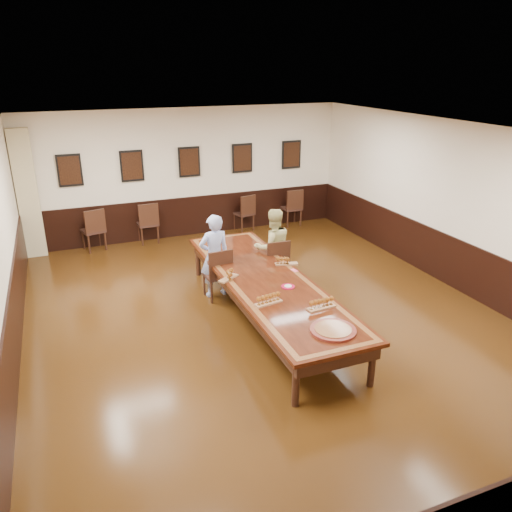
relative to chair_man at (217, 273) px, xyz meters
name	(u,v)px	position (x,y,z in m)	size (l,w,h in m)	color
floor	(267,319)	(0.53, -1.15, -0.52)	(8.00, 10.00, 0.02)	black
ceiling	(268,132)	(0.53, -1.15, 2.70)	(8.00, 10.00, 0.02)	white
wall_back	(189,173)	(0.53, 3.86, 1.09)	(8.00, 0.02, 3.20)	#F4E6CC
wall_right	(460,207)	(4.54, -1.15, 1.09)	(0.02, 10.00, 3.20)	#F4E6CC
chair_man	(217,273)	(0.00, 0.00, 0.00)	(0.47, 0.52, 1.01)	#311B15
chair_woman	(275,263)	(1.22, 0.07, 0.00)	(0.47, 0.51, 1.01)	#311B15
spare_chair_a	(93,229)	(-1.93, 3.59, 0.01)	(0.48, 0.52, 1.03)	#311B15
spare_chair_b	(147,222)	(-0.64, 3.64, 0.01)	(0.48, 0.53, 1.03)	#311B15
spare_chair_c	(244,212)	(1.92, 3.69, -0.02)	(0.46, 0.50, 0.97)	#311B15
spare_chair_d	(291,207)	(3.28, 3.60, 0.01)	(0.48, 0.52, 1.02)	#311B15
person_man	(214,256)	(-0.01, 0.11, 0.30)	(0.59, 0.39, 1.61)	#5370D0
person_woman	(273,247)	(1.22, 0.18, 0.28)	(0.78, 0.61, 1.57)	#D0C882
pink_phone	(294,270)	(1.13, -0.97, 0.25)	(0.07, 0.15, 0.01)	#FF5475
curtain	(27,195)	(-3.22, 3.67, 0.94)	(0.45, 0.18, 2.90)	#C6B788
wainscoting	(267,293)	(0.53, -1.15, -0.01)	(8.00, 10.00, 1.00)	black
conference_table	(267,287)	(0.53, -1.15, 0.11)	(1.40, 5.00, 0.76)	black
posters	(189,162)	(0.53, 3.79, 1.39)	(6.14, 0.04, 0.74)	black
flight_a	(229,275)	(-0.06, -0.89, 0.32)	(0.42, 0.33, 0.16)	#8D5E3B
flight_b	(285,261)	(1.09, -0.66, 0.32)	(0.43, 0.22, 0.15)	#8D5E3B
flight_c	(268,299)	(0.19, -2.00, 0.32)	(0.46, 0.21, 0.17)	#8D5E3B
flight_d	(321,304)	(0.87, -2.44, 0.32)	(0.46, 0.18, 0.17)	#8D5E3B
red_plate_grp	(288,287)	(0.73, -1.57, 0.26)	(0.22, 0.22, 0.03)	#AC0B30
carved_platter	(333,330)	(0.68, -3.11, 0.27)	(0.77, 0.77, 0.05)	#501510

